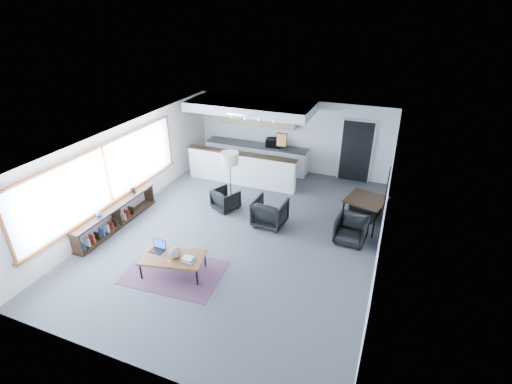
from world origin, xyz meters
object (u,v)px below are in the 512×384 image
(laptop, at_px, (158,247))
(dining_table, at_px, (366,201))
(microwave, at_px, (274,142))
(dining_chair_far, at_px, (366,207))
(book_stack, at_px, (189,259))
(floor_lamp, at_px, (230,160))
(ceramic_pot, at_px, (175,253))
(dining_chair_near, at_px, (351,230))
(armchair_left, at_px, (226,198))
(armchair_right, at_px, (270,211))
(coffee_table, at_px, (173,258))

(laptop, xyz_separation_m, dining_table, (4.20, 3.57, 0.23))
(dining_table, distance_m, microwave, 4.41)
(dining_chair_far, bearing_deg, microwave, -18.06)
(book_stack, distance_m, floor_lamp, 3.41)
(book_stack, height_order, floor_lamp, floor_lamp)
(dining_chair_far, bearing_deg, ceramic_pot, 61.47)
(floor_lamp, bearing_deg, dining_chair_near, -7.50)
(dining_table, height_order, microwave, microwave)
(armchair_left, distance_m, dining_table, 4.00)
(floor_lamp, bearing_deg, dining_chair_far, 13.75)
(floor_lamp, relative_size, dining_chair_near, 2.67)
(ceramic_pot, xyz_separation_m, armchair_right, (1.28, 2.75, -0.16))
(armchair_left, distance_m, floor_lamp, 1.21)
(ceramic_pot, bearing_deg, dining_chair_near, 38.27)
(book_stack, height_order, microwave, microwave)
(laptop, xyz_separation_m, microwave, (0.67, 6.18, 0.59))
(armchair_right, distance_m, dining_chair_near, 2.22)
(armchair_right, bearing_deg, coffee_table, 67.00)
(armchair_right, height_order, dining_chair_near, armchair_right)
(laptop, xyz_separation_m, dining_chair_far, (4.20, 4.05, -0.20))
(coffee_table, bearing_deg, dining_table, 31.57)
(laptop, bearing_deg, armchair_right, 57.49)
(dining_table, xyz_separation_m, dining_chair_near, (-0.20, -0.93, -0.42))
(armchair_left, height_order, dining_chair_near, armchair_left)
(dining_chair_near, bearing_deg, laptop, -141.70)
(laptop, height_order, armchair_right, armchair_right)
(ceramic_pot, bearing_deg, dining_table, 44.91)
(dining_table, height_order, dining_chair_far, dining_table)
(floor_lamp, bearing_deg, ceramic_pot, -87.81)
(book_stack, bearing_deg, armchair_right, 71.12)
(coffee_table, relative_size, microwave, 2.81)
(dining_table, bearing_deg, armchair_right, -158.99)
(armchair_left, height_order, dining_table, dining_table)
(coffee_table, relative_size, dining_chair_far, 2.34)
(book_stack, distance_m, dining_chair_far, 5.34)
(ceramic_pot, bearing_deg, laptop, 167.71)
(floor_lamp, xyz_separation_m, microwave, (0.28, 3.06, -0.43))
(floor_lamp, distance_m, microwave, 3.11)
(coffee_table, bearing_deg, laptop, 154.11)
(armchair_right, height_order, dining_chair_far, armchair_right)
(ceramic_pot, relative_size, book_stack, 0.90)
(armchair_left, relative_size, floor_lamp, 0.39)
(book_stack, distance_m, dining_chair_near, 4.18)
(dining_table, bearing_deg, book_stack, -132.44)
(dining_chair_near, bearing_deg, armchair_left, 179.34)
(armchair_right, bearing_deg, book_stack, 74.31)
(book_stack, bearing_deg, dining_chair_far, 51.06)
(ceramic_pot, distance_m, armchair_left, 3.13)
(dining_table, xyz_separation_m, dining_chair_far, (-0.00, 0.48, -0.43))
(armchair_right, bearing_deg, floor_lamp, -15.63)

